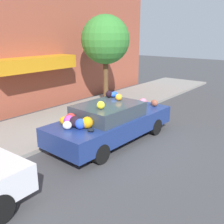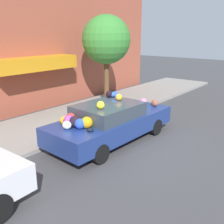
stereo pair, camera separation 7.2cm
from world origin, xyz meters
The scene contains 6 objects.
ground_plane centered at (0.00, 0.00, 0.00)m, with size 60.00×60.00×0.00m, color #424244.
sidewalk_curb centered at (0.00, 2.70, 0.06)m, with size 24.00×3.20×0.12m.
building_facade centered at (0.02, 4.92, 3.14)m, with size 18.00×1.20×6.39m.
street_tree centered at (3.19, 2.90, 3.09)m, with size 2.21×2.21×4.10m.
fire_hydrant centered at (0.85, 1.76, 0.47)m, with size 0.20×0.20×0.70m.
art_car centered at (-0.07, -0.01, 0.69)m, with size 4.56×1.90×1.53m.
Camera 1 is at (-6.27, -5.00, 3.40)m, focal length 42.00 mm.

